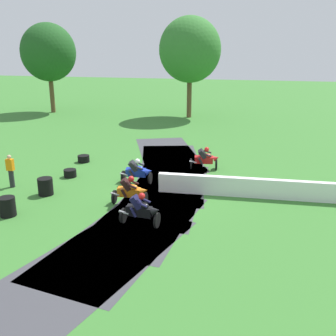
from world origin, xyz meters
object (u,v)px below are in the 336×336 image
(tire_stack_near, at_px, (7,207))
(tire_stack_mid_a, at_px, (45,186))
(motorcycle_fourth_red, at_px, (205,159))
(tire_stack_far, at_px, (84,159))
(track_marshal, at_px, (11,171))
(motorcycle_lead_black, at_px, (141,210))
(motorcycle_trailing_blue, at_px, (137,171))
(tire_stack_mid_b, at_px, (70,173))
(motorcycle_chase_orange, at_px, (131,191))

(tire_stack_near, height_order, tire_stack_mid_a, same)
(motorcycle_fourth_red, bearing_deg, tire_stack_near, -132.14)
(motorcycle_fourth_red, bearing_deg, tire_stack_far, -179.83)
(tire_stack_near, distance_m, track_marshal, 3.58)
(motorcycle_lead_black, xyz_separation_m, tire_stack_near, (-5.57, -0.24, -0.26))
(motorcycle_trailing_blue, bearing_deg, motorcycle_lead_black, -71.95)
(tire_stack_far, bearing_deg, tire_stack_mid_a, -85.21)
(motorcycle_trailing_blue, distance_m, tire_stack_mid_b, 3.80)
(tire_stack_near, distance_m, tire_stack_mid_a, 2.51)
(tire_stack_far, bearing_deg, motorcycle_chase_orange, -50.50)
(motorcycle_chase_orange, xyz_separation_m, tire_stack_far, (-4.68, 5.67, -0.46))
(motorcycle_trailing_blue, relative_size, tire_stack_near, 2.10)
(track_marshal, bearing_deg, tire_stack_far, 70.55)
(motorcycle_chase_orange, height_order, motorcycle_fourth_red, motorcycle_chase_orange)
(tire_stack_near, distance_m, tire_stack_mid_b, 5.12)
(tire_stack_mid_a, bearing_deg, motorcycle_lead_black, -23.24)
(track_marshal, bearing_deg, motorcycle_trailing_blue, 16.79)
(tire_stack_near, xyz_separation_m, track_marshal, (-1.78, 3.08, 0.42))
(motorcycle_trailing_blue, bearing_deg, tire_stack_mid_b, 176.00)
(motorcycle_fourth_red, relative_size, track_marshal, 1.04)
(motorcycle_trailing_blue, height_order, tire_stack_mid_b, motorcycle_trailing_blue)
(tire_stack_near, height_order, tire_stack_far, tire_stack_near)
(motorcycle_chase_orange, bearing_deg, motorcycle_trailing_blue, 100.42)
(motorcycle_lead_black, relative_size, motorcycle_trailing_blue, 1.01)
(track_marshal, bearing_deg, tire_stack_mid_b, 44.24)
(tire_stack_far, bearing_deg, motorcycle_fourth_red, 0.17)
(motorcycle_trailing_blue, xyz_separation_m, tire_stack_near, (-4.07, -4.84, -0.24))
(motorcycle_chase_orange, distance_m, tire_stack_near, 5.04)
(motorcycle_lead_black, xyz_separation_m, track_marshal, (-7.35, 2.84, 0.16))
(tire_stack_mid_b, xyz_separation_m, track_marshal, (-2.08, -2.03, 0.62))
(motorcycle_lead_black, height_order, tire_stack_mid_b, motorcycle_lead_black)
(motorcycle_trailing_blue, distance_m, tire_stack_near, 6.33)
(motorcycle_fourth_red, bearing_deg, track_marshal, -151.84)
(motorcycle_lead_black, relative_size, tire_stack_mid_a, 2.13)
(motorcycle_lead_black, relative_size, track_marshal, 1.05)
(motorcycle_chase_orange, xyz_separation_m, tire_stack_near, (-4.57, -2.13, -0.26))
(motorcycle_trailing_blue, xyz_separation_m, tire_stack_mid_b, (-3.76, 0.26, -0.44))
(tire_stack_mid_b, bearing_deg, tire_stack_far, 98.75)
(motorcycle_trailing_blue, relative_size, track_marshal, 1.03)
(motorcycle_lead_black, xyz_separation_m, tire_stack_mid_b, (-5.26, 4.87, -0.46))
(tire_stack_mid_b, relative_size, tire_stack_far, 0.96)
(motorcycle_lead_black, relative_size, motorcycle_fourth_red, 1.01)
(motorcycle_chase_orange, bearing_deg, motorcycle_lead_black, -62.05)
(tire_stack_mid_b, xyz_separation_m, tire_stack_far, (-0.41, 2.69, 0.00))
(motorcycle_fourth_red, xyz_separation_m, tire_stack_near, (-7.08, -7.82, -0.24))
(motorcycle_trailing_blue, xyz_separation_m, tire_stack_far, (-4.18, 2.96, -0.44))
(motorcycle_fourth_red, xyz_separation_m, tire_stack_far, (-7.19, -0.02, -0.44))
(motorcycle_fourth_red, distance_m, track_marshal, 10.05)
(motorcycle_lead_black, bearing_deg, motorcycle_chase_orange, 117.95)
(motorcycle_fourth_red, distance_m, tire_stack_mid_a, 8.60)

